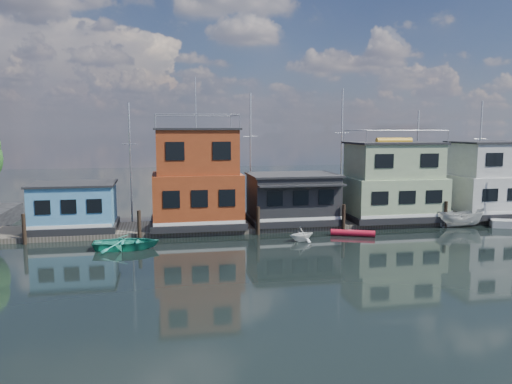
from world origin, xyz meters
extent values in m
plane|color=black|center=(0.00, 0.00, 0.00)|extent=(160.00, 160.00, 0.00)
cube|color=#595147|center=(0.00, 12.00, 0.20)|extent=(48.00, 5.00, 0.40)
cube|color=black|center=(-18.00, 12.00, 0.65)|extent=(6.40, 4.90, 0.50)
cube|color=#5091C1|center=(-18.00, 12.00, 2.40)|extent=(6.00, 4.50, 3.00)
cube|color=black|center=(-18.00, 12.00, 3.98)|extent=(6.30, 4.80, 0.16)
cube|color=black|center=(-8.50, 12.00, 0.65)|extent=(7.40, 5.90, 0.50)
cube|color=maroon|center=(-8.50, 12.00, 2.77)|extent=(7.00, 5.50, 3.74)
cube|color=maroon|center=(-8.50, 12.00, 6.37)|extent=(6.30, 4.95, 3.46)
cube|color=black|center=(-8.50, 12.00, 8.18)|extent=(6.65, 5.23, 0.16)
cylinder|color=silver|center=(-8.50, 12.00, 10.26)|extent=(0.08, 0.08, 4.00)
cube|color=black|center=(-0.50, 12.00, 0.65)|extent=(7.40, 5.40, 0.50)
cube|color=black|center=(-0.50, 12.00, 2.60)|extent=(7.00, 5.00, 3.40)
cube|color=black|center=(-0.50, 12.00, 4.38)|extent=(7.30, 5.30, 0.16)
cube|color=black|center=(-0.50, 9.20, 3.79)|extent=(7.00, 1.20, 0.12)
cube|color=black|center=(8.50, 12.00, 0.65)|extent=(8.40, 5.90, 0.50)
cube|color=#90A67D|center=(8.50, 12.00, 2.46)|extent=(8.00, 5.50, 3.12)
cube|color=#90A67D|center=(8.50, 12.00, 5.46)|extent=(7.20, 4.95, 2.88)
cube|color=black|center=(8.50, 12.00, 6.98)|extent=(7.60, 5.23, 0.16)
cylinder|color=gold|center=(8.50, 12.00, 7.15)|extent=(3.20, 0.56, 0.56)
cube|color=black|center=(18.50, 12.00, 0.65)|extent=(8.40, 5.90, 0.50)
cube|color=#BCBCB7|center=(18.50, 12.00, 2.46)|extent=(8.00, 5.50, 3.12)
cube|color=#BCBCB7|center=(18.50, 12.00, 5.46)|extent=(7.20, 4.95, 2.88)
cube|color=black|center=(18.50, 12.00, 6.98)|extent=(7.60, 5.23, 0.16)
cylinder|color=#2D2116|center=(-21.00, 9.20, 1.10)|extent=(0.28, 0.28, 2.20)
cylinder|color=#2D2116|center=(-13.00, 9.20, 1.10)|extent=(0.28, 0.28, 2.20)
cylinder|color=#2D2116|center=(-4.00, 9.20, 1.10)|extent=(0.28, 0.28, 2.20)
cylinder|color=#2D2116|center=(3.00, 9.20, 1.10)|extent=(0.28, 0.28, 2.20)
cylinder|color=#2D2116|center=(12.00, 9.20, 1.10)|extent=(0.28, 0.28, 2.20)
cylinder|color=silver|center=(-14.00, 18.00, 5.25)|extent=(0.16, 0.16, 10.50)
cylinder|color=silver|center=(-14.00, 18.00, 6.83)|extent=(1.40, 0.06, 0.06)
cylinder|color=silver|center=(-3.00, 18.00, 5.75)|extent=(0.16, 0.16, 11.50)
cylinder|color=silver|center=(-3.00, 18.00, 7.48)|extent=(1.40, 0.06, 0.06)
cylinder|color=silver|center=(6.00, 18.00, 6.00)|extent=(0.16, 0.16, 12.00)
cylinder|color=silver|center=(6.00, 18.00, 7.80)|extent=(1.40, 0.06, 0.06)
cylinder|color=silver|center=(14.00, 18.00, 5.00)|extent=(0.16, 0.16, 10.00)
cylinder|color=silver|center=(14.00, 18.00, 6.50)|extent=(1.40, 0.06, 0.06)
cylinder|color=silver|center=(21.00, 18.00, 5.50)|extent=(0.16, 0.16, 11.00)
cylinder|color=silver|center=(21.00, 18.00, 7.15)|extent=(1.40, 0.06, 0.06)
imported|color=white|center=(-1.29, 6.44, 0.53)|extent=(2.48, 2.31, 1.07)
imported|color=teal|center=(-13.76, 6.32, 0.46)|extent=(4.49, 3.24, 0.92)
imported|color=beige|center=(13.27, 8.99, 0.79)|extent=(4.23, 2.03, 1.57)
cylinder|color=red|center=(3.06, 7.34, 0.25)|extent=(3.28, 1.74, 0.49)
camera|label=1|loc=(-11.33, -28.17, 8.24)|focal=35.00mm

